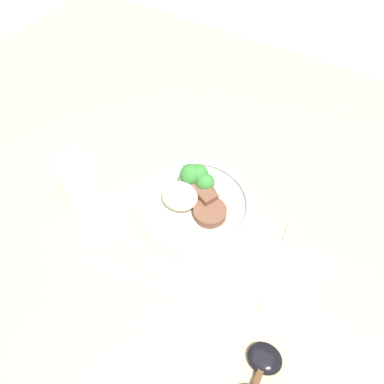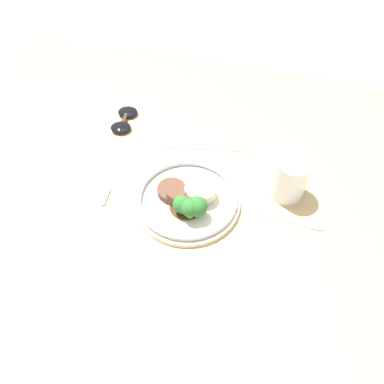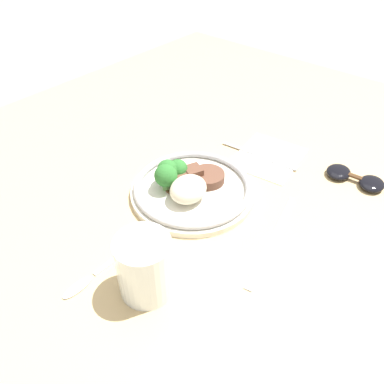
# 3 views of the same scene
# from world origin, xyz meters

# --- Properties ---
(ground_plane) EXTENTS (8.00, 8.00, 0.00)m
(ground_plane) POSITION_xyz_m (0.00, 0.00, 0.00)
(ground_plane) COLOR tan
(dining_table) EXTENTS (1.55, 1.20, 0.04)m
(dining_table) POSITION_xyz_m (0.00, 0.00, 0.02)
(dining_table) COLOR tan
(dining_table) RESTS_ON ground
(napkin) EXTENTS (0.17, 0.15, 0.00)m
(napkin) POSITION_xyz_m (-0.22, 0.06, 0.04)
(napkin) COLOR white
(napkin) RESTS_ON dining_table
(plate) EXTENTS (0.24, 0.24, 0.07)m
(plate) POSITION_xyz_m (-0.02, 0.01, 0.06)
(plate) COLOR silver
(plate) RESTS_ON dining_table
(juice_glass) EXTENTS (0.08, 0.08, 0.10)m
(juice_glass) POSITION_xyz_m (0.18, 0.10, 0.09)
(juice_glass) COLOR #F4AD19
(juice_glass) RESTS_ON dining_table
(fork) EXTENTS (0.03, 0.18, 0.00)m
(fork) POSITION_xyz_m (-0.22, 0.06, 0.05)
(fork) COLOR silver
(fork) RESTS_ON napkin
(knife) EXTENTS (0.23, 0.06, 0.00)m
(knife) POSITION_xyz_m (-0.02, 0.20, 0.04)
(knife) COLOR silver
(knife) RESTS_ON dining_table
(spoon) EXTENTS (0.15, 0.02, 0.01)m
(spoon) POSITION_xyz_m (0.23, 0.02, 0.04)
(spoon) COLOR silver
(spoon) RESTS_ON dining_table
(sunglasses) EXTENTS (0.06, 0.12, 0.02)m
(sunglasses) POSITION_xyz_m (-0.27, 0.24, 0.05)
(sunglasses) COLOR black
(sunglasses) RESTS_ON dining_table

